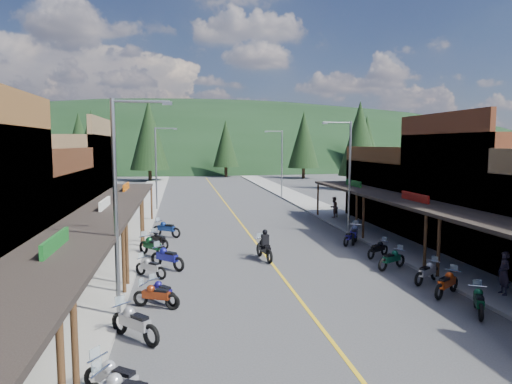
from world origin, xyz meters
name	(u,v)px	position (x,y,z in m)	size (l,w,h in m)	color
ground	(275,267)	(0.00, 0.00, 0.00)	(220.00, 220.00, 0.00)	#38383A
centerline	(232,211)	(0.00, 20.00, 0.01)	(0.15, 90.00, 0.01)	gold
sidewalk_west	(138,213)	(-8.70, 20.00, 0.07)	(3.40, 94.00, 0.15)	gray
sidewalk_east	(320,209)	(8.70, 20.00, 0.07)	(3.40, 94.00, 0.15)	gray
shop_west_2	(1,221)	(-13.75, 1.70, 2.53)	(10.90, 9.00, 6.20)	#3F2111
shop_west_3	(52,185)	(-13.78, 11.30, 3.52)	(10.90, 10.20, 8.20)	brown
shop_east_2	(494,192)	(13.78, 1.70, 3.52)	(10.90, 9.00, 8.20)	#562B19
shop_east_3	(413,192)	(13.75, 11.30, 2.53)	(10.90, 10.20, 6.20)	#4C2D16
streetlight_0	(119,198)	(-6.95, -6.00, 4.46)	(2.16, 0.18, 8.00)	gray
streetlight_1	(157,164)	(-6.95, 22.00, 4.46)	(2.16, 0.18, 8.00)	gray
streetlight_2	(348,172)	(6.95, 8.00, 4.46)	(2.16, 0.18, 8.00)	gray
streetlight_3	(281,161)	(6.95, 30.00, 4.46)	(2.16, 0.18, 8.00)	gray
ridge_hill	(194,163)	(0.00, 135.00, 0.00)	(310.00, 140.00, 60.00)	black
pine_1	(79,140)	(-24.00, 70.00, 7.24)	(5.88, 5.88, 12.50)	black
pine_2	(149,135)	(-10.00, 58.00, 7.99)	(6.72, 6.72, 14.00)	black
pine_3	(226,144)	(4.00, 66.00, 6.48)	(5.04, 5.04, 11.00)	black
pine_4	(304,140)	(18.00, 60.00, 7.24)	(5.88, 5.88, 12.50)	black
pine_5	(360,137)	(34.00, 72.00, 7.99)	(6.72, 6.72, 14.00)	black
pine_6	(431,144)	(46.00, 64.00, 6.48)	(5.04, 5.04, 11.00)	black
pine_7	(44,140)	(-32.00, 76.00, 7.24)	(5.88, 5.88, 12.50)	black
pine_8	(45,147)	(-22.00, 40.00, 5.98)	(4.48, 4.48, 10.00)	black
pine_9	(366,144)	(24.00, 45.00, 6.38)	(4.93, 4.93, 10.80)	black
pine_10	(92,142)	(-18.00, 50.00, 6.78)	(5.38, 5.38, 11.60)	black
pine_11	(360,138)	(20.00, 38.00, 7.19)	(5.82, 5.82, 12.40)	black
bike_west_3	(116,377)	(-6.44, -11.57, 0.60)	(0.70, 2.10, 1.20)	#ABAAAF
bike_west_4	(135,321)	(-6.33, -8.05, 0.66)	(0.76, 2.29, 1.31)	gray
bike_west_5	(156,294)	(-5.80, -5.14, 0.56)	(0.65, 1.95, 1.11)	maroon
bike_west_6	(162,290)	(-5.61, -4.60, 0.53)	(0.62, 1.87, 1.07)	navy
bike_west_7	(151,266)	(-6.27, -0.85, 0.55)	(0.64, 1.91, 1.09)	#9E9EA3
bike_west_8	(167,256)	(-5.52, 0.51, 0.66)	(0.77, 2.31, 1.32)	navy
bike_west_9	(152,245)	(-6.46, 3.35, 0.66)	(0.77, 2.32, 1.33)	#0B391A
bike_west_10	(159,239)	(-6.17, 5.59, 0.55)	(0.64, 1.92, 1.10)	black
bike_west_11	(166,228)	(-5.80, 8.77, 0.64)	(0.75, 2.26, 1.29)	navy
bike_east_4	(479,300)	(6.21, -7.81, 0.57)	(0.66, 1.99, 1.14)	#0E4827
bike_east_5	(447,282)	(6.26, -5.65, 0.59)	(0.69, 2.08, 1.19)	#C93D0E
bike_east_6	(427,271)	(6.39, -3.87, 0.57)	(0.66, 1.99, 1.14)	#A5A3A9
bike_east_7	(392,258)	(5.85, -1.39, 0.57)	(0.67, 2.01, 1.15)	#0E482F
bike_east_8	(378,248)	(6.19, 1.02, 0.54)	(0.63, 1.88, 1.08)	black
bike_east_9	(351,236)	(5.88, 4.43, 0.56)	(0.65, 1.95, 1.11)	navy
bike_east_10	(354,233)	(6.33, 4.94, 0.67)	(0.78, 2.33, 1.33)	navy
rider_on_bike	(264,247)	(-0.26, 1.53, 0.71)	(1.14, 2.42, 1.78)	black
pedestrian_east_a	(504,273)	(8.44, -6.27, 1.07)	(0.67, 0.44, 1.83)	#211C2B
pedestrian_east_b	(334,207)	(8.12, 14.18, 1.04)	(0.87, 0.50, 1.78)	brown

